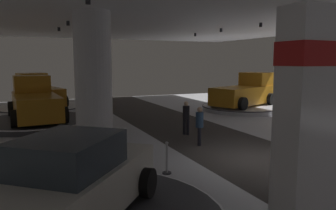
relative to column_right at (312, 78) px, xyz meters
The scene contains 14 objects.
ground 4.53m from the column_right, 162.36° to the right, with size 24.00×44.00×0.06m.
column_right is the anchor object (origin of this frame).
column_left 9.11m from the column_right, 153.87° to the left, with size 1.55×1.55×5.50m.
brand_sign_pylon 9.25m from the column_right, 137.32° to the right, with size 1.28×0.67×4.24m.
display_platform_far_left 13.87m from the column_right, 139.53° to the left, with size 5.86×5.86×0.32m.
pickup_truck_far_left 13.93m from the column_right, 138.57° to the left, with size 2.93×5.43×2.30m.
display_platform_deep_left 18.10m from the column_right, 123.76° to the left, with size 6.07×6.07×0.27m.
pickup_truck_deep_left 18.28m from the column_right, 123.41° to the left, with size 3.61×5.64×2.30m.
display_platform_far_right 9.81m from the column_right, 70.31° to the left, with size 5.70×5.70×0.32m.
pickup_truck_far_right 9.79m from the column_right, 68.87° to the left, with size 5.70×4.11×2.30m.
display_car_near_left 10.87m from the column_right, 160.08° to the right, with size 4.10×4.36×1.71m.
visitor_walking_near 5.65m from the column_right, 138.59° to the left, with size 0.32×0.32×1.59m.
visitor_walking_far 5.01m from the column_right, 160.10° to the left, with size 0.32×0.32×1.59m.
stanchion_c 7.45m from the column_right, behind, with size 0.28×0.28×1.01m.
Camera 1 is at (-7.44, -8.87, 3.43)m, focal length 35.03 mm.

